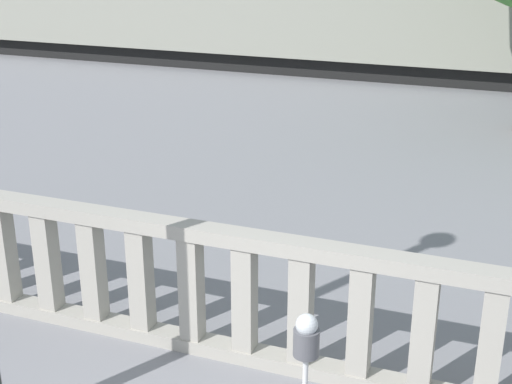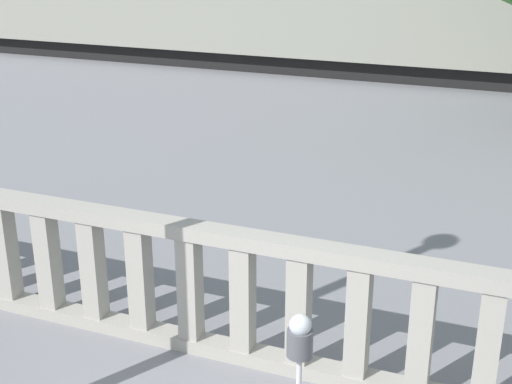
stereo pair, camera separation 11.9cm
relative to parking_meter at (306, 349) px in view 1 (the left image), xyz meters
name	(u,v)px [view 1 (the left image)]	position (x,y,z in m)	size (l,w,h in m)	color
balustrade	(272,303)	(-0.75, 1.41, -0.53)	(16.03, 0.24, 1.38)	#9E998E
parking_meter	(306,349)	(0.00, 0.00, 0.00)	(0.19, 0.19, 1.50)	silver
train_near	(289,0)	(-5.51, 16.23, 0.76)	(27.59, 3.16, 4.38)	black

